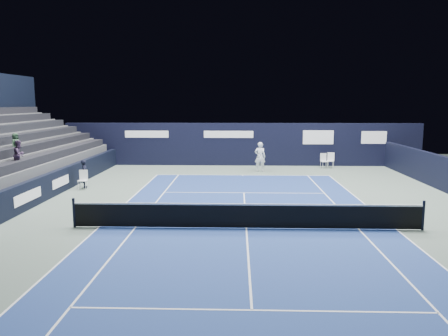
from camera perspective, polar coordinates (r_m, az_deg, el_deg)
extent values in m
plane|color=#556559|center=(18.17, 2.81, -6.12)|extent=(48.00, 48.00, 0.00)
cube|color=navy|center=(16.24, 2.93, -7.90)|extent=(10.97, 23.77, 0.01)
cube|color=silver|center=(31.55, 12.98, 0.85)|extent=(0.55, 0.54, 0.04)
cube|color=silver|center=(31.70, 12.84, 1.41)|extent=(0.46, 0.14, 0.55)
cylinder|color=silver|center=(31.84, 13.15, 0.47)|extent=(0.03, 0.03, 0.48)
cylinder|color=silver|center=(31.67, 12.50, 0.45)|extent=(0.03, 0.03, 0.48)
cylinder|color=silver|center=(31.50, 13.43, 0.37)|extent=(0.03, 0.03, 0.48)
cylinder|color=silver|center=(31.33, 12.78, 0.35)|extent=(0.03, 0.03, 0.48)
cube|color=silver|center=(31.70, 13.72, 0.89)|extent=(0.61, 0.59, 0.05)
cube|color=silver|center=(31.88, 13.79, 1.47)|extent=(0.47, 0.19, 0.57)
cylinder|color=silver|center=(31.90, 14.12, 0.47)|extent=(0.03, 0.03, 0.50)
cylinder|color=silver|center=(31.95, 13.38, 0.51)|extent=(0.03, 0.03, 0.50)
cylinder|color=silver|center=(31.52, 14.03, 0.38)|extent=(0.03, 0.03, 0.50)
cylinder|color=silver|center=(31.57, 13.29, 0.42)|extent=(0.03, 0.03, 0.50)
cube|color=white|center=(24.47, -17.98, -1.57)|extent=(0.47, 0.45, 0.04)
cube|color=white|center=(24.62, -17.87, -0.85)|extent=(0.45, 0.06, 0.54)
cylinder|color=white|center=(24.63, -17.40, -2.04)|extent=(0.03, 0.03, 0.47)
cylinder|color=white|center=(24.74, -18.26, -2.04)|extent=(0.03, 0.03, 0.47)
cylinder|color=white|center=(24.29, -17.63, -2.20)|extent=(0.03, 0.03, 0.47)
cylinder|color=white|center=(24.40, -18.51, -2.19)|extent=(0.03, 0.03, 0.47)
imported|color=black|center=(24.89, -17.73, -0.71)|extent=(0.52, 0.64, 1.53)
cube|color=white|center=(27.84, 2.46, -0.94)|extent=(10.97, 0.06, 0.00)
cube|color=white|center=(17.25, 21.64, -7.50)|extent=(0.06, 23.77, 0.00)
cube|color=white|center=(17.03, -16.01, -7.42)|extent=(0.06, 23.77, 0.00)
cube|color=white|center=(16.83, 17.21, -7.66)|extent=(0.06, 23.77, 0.00)
cube|color=white|center=(16.67, -11.48, -7.60)|extent=(0.06, 23.77, 0.00)
cube|color=white|center=(22.45, 2.62, -3.25)|extent=(8.23, 0.06, 0.00)
cube|color=white|center=(10.26, 3.66, -18.04)|extent=(8.23, 0.06, 0.00)
cube|color=white|center=(16.24, 2.93, -7.88)|extent=(0.06, 12.80, 0.00)
cube|color=white|center=(27.69, 2.47, -0.99)|extent=(0.06, 0.30, 0.00)
cylinder|color=black|center=(17.44, 24.58, -5.66)|extent=(0.10, 0.10, 1.10)
cylinder|color=black|center=(17.19, -19.01, -5.54)|extent=(0.10, 0.10, 1.10)
cube|color=black|center=(16.12, 2.95, -6.34)|extent=(12.80, 0.03, 0.86)
cube|color=white|center=(16.01, 2.96, -4.78)|extent=(12.80, 0.05, 0.06)
cube|color=black|center=(32.22, 2.39, 3.12)|extent=(26.00, 0.60, 3.10)
cube|color=silver|center=(32.52, -10.06, 4.38)|extent=(3.20, 0.02, 0.50)
cube|color=silver|center=(31.84, 0.60, 4.42)|extent=(3.60, 0.02, 0.50)
cube|color=silver|center=(32.38, 12.20, 3.94)|extent=(2.20, 0.02, 1.00)
cube|color=silver|center=(33.33, 19.00, 3.80)|extent=(1.80, 0.02, 0.90)
cube|color=black|center=(23.78, -20.91, -1.70)|extent=(0.30, 22.00, 1.20)
cube|color=silver|center=(20.58, -24.21, -3.41)|extent=(0.02, 2.40, 0.45)
cube|color=silver|center=(23.71, -20.53, -1.70)|extent=(0.02, 2.00, 0.45)
cube|color=#444446|center=(24.88, -21.34, -0.76)|extent=(0.90, 16.00, 1.65)
cube|color=#4C4C4E|center=(25.21, -23.25, -0.23)|extent=(0.90, 16.00, 2.10)
cube|color=#494A4C|center=(25.58, -25.10, 0.28)|extent=(0.90, 16.00, 2.55)
cube|color=#4E4E51|center=(25.97, -26.90, 0.77)|extent=(0.90, 16.00, 3.00)
cube|color=black|center=(24.75, -21.46, 1.58)|extent=(0.63, 15.20, 0.40)
cube|color=black|center=(25.07, -23.41, 2.59)|extent=(0.63, 15.20, 0.40)
cube|color=black|center=(25.43, -25.31, 3.57)|extent=(0.63, 15.20, 0.40)
cube|color=black|center=(25.82, -27.16, 4.51)|extent=(0.63, 15.20, 0.40)
imported|color=#3E2A46|center=(21.55, -25.17, 1.60)|extent=(0.54, 0.66, 1.28)
imported|color=#2C4A31|center=(23.24, -25.56, 2.85)|extent=(0.44, 0.58, 1.05)
imported|color=white|center=(29.34, 4.73, 1.48)|extent=(0.77, 0.55, 1.99)
cylinder|color=black|center=(29.03, 4.46, 1.51)|extent=(0.03, 0.29, 0.13)
torus|color=black|center=(28.77, 4.49, 1.65)|extent=(0.30, 0.13, 0.29)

